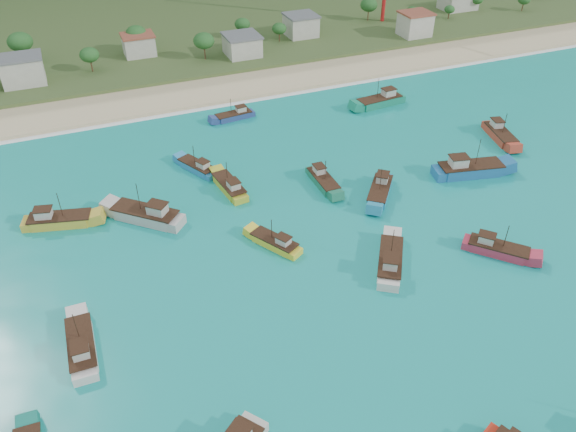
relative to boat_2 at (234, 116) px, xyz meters
name	(u,v)px	position (x,y,z in m)	size (l,w,h in m)	color
ground	(310,309)	(-8.69, -61.50, -0.59)	(600.00, 600.00, 0.00)	#0C868E
beach	(179,95)	(-8.69, 17.50, -0.59)	(400.00, 18.00, 1.20)	beige
land	(136,24)	(-8.69, 78.50, -0.59)	(400.00, 110.00, 2.40)	#385123
surf_line	(189,111)	(-8.69, 8.00, -0.59)	(400.00, 2.50, 0.08)	white
village	(199,43)	(2.71, 40.11, 3.90)	(207.72, 29.12, 6.49)	beige
vegetation	(149,44)	(-10.47, 42.45, 4.53)	(276.98, 25.83, 8.60)	#235623
boat_2	(234,116)	(0.00, 0.00, 0.00)	(9.42, 3.63, 5.43)	navy
boat_3	(147,216)	(-25.88, -31.66, 0.40)	(12.13, 11.53, 7.64)	#B7B0A7
boat_5	(380,191)	(14.96, -39.93, 0.19)	(9.40, 10.52, 6.46)	teal
boat_6	(500,135)	(49.66, -30.51, 0.21)	(5.77, 11.57, 6.57)	#B83A27
boat_8	(323,181)	(6.90, -32.73, 0.09)	(3.01, 10.01, 5.90)	#1B6D50
boat_9	(198,168)	(-13.63, -18.97, 0.03)	(6.66, 9.70, 5.58)	teal
boat_10	(275,243)	(-8.11, -46.58, -0.01)	(6.90, 9.21, 5.37)	yellow
boat_12	(82,348)	(-39.18, -57.37, 0.18)	(3.36, 10.91, 6.42)	beige
boat_14	(230,187)	(-9.95, -28.05, 0.11)	(4.31, 10.52, 6.04)	gold
boat_18	(59,221)	(-39.91, -27.32, 0.24)	(11.91, 6.09, 6.75)	gold
boat_23	(469,170)	(34.34, -40.27, 0.48)	(14.24, 6.90, 8.09)	#1C5F97
boat_25	(497,250)	(23.78, -61.51, 0.12)	(9.23, 9.64, 6.09)	#BD2F46
boat_27	(390,262)	(6.46, -57.84, 0.25)	(9.17, 11.46, 6.79)	beige
boat_28	(380,102)	(34.30, -6.27, 0.33)	(12.57, 4.78, 7.25)	#127D5D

